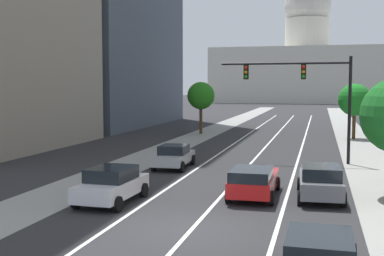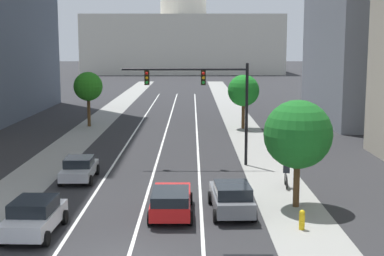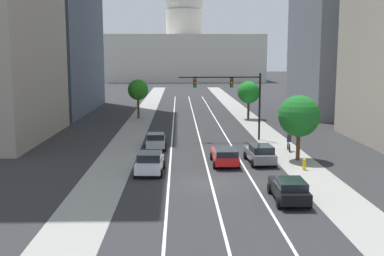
% 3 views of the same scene
% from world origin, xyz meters
% --- Properties ---
extents(ground_plane, '(400.00, 400.00, 0.00)m').
position_xyz_m(ground_plane, '(0.00, 40.00, 0.00)').
color(ground_plane, '#2B2B2D').
extents(sidewalk_left, '(3.30, 130.00, 0.01)m').
position_xyz_m(sidewalk_left, '(-7.44, 35.00, 0.01)').
color(sidewalk_left, gray).
rests_on(sidewalk_left, ground).
extents(sidewalk_right, '(3.30, 130.00, 0.01)m').
position_xyz_m(sidewalk_right, '(7.44, 35.00, 0.01)').
color(sidewalk_right, gray).
rests_on(sidewalk_right, ground).
extents(lane_stripe_left, '(0.16, 90.00, 0.01)m').
position_xyz_m(lane_stripe_left, '(-2.90, 25.00, 0.01)').
color(lane_stripe_left, white).
rests_on(lane_stripe_left, ground).
extents(lane_stripe_center, '(0.16, 90.00, 0.01)m').
position_xyz_m(lane_stripe_center, '(0.00, 25.00, 0.01)').
color(lane_stripe_center, white).
rests_on(lane_stripe_center, ground).
extents(lane_stripe_right, '(0.16, 90.00, 0.01)m').
position_xyz_m(lane_stripe_right, '(2.90, 25.00, 0.01)').
color(lane_stripe_right, white).
rests_on(lane_stripe_right, ground).
extents(capitol_building, '(53.69, 29.89, 36.31)m').
position_xyz_m(capitol_building, '(0.00, 138.58, 10.31)').
color(capitol_building, beige).
rests_on(capitol_building, ground).
extents(car_white, '(2.17, 4.21, 1.55)m').
position_xyz_m(car_white, '(-4.34, 3.03, 0.80)').
color(car_white, silver).
rests_on(car_white, ground).
extents(car_gray, '(2.16, 4.58, 1.56)m').
position_xyz_m(car_gray, '(4.35, 5.98, 0.81)').
color(car_gray, slate).
rests_on(car_gray, ground).
extents(car_red, '(2.06, 4.71, 1.44)m').
position_xyz_m(car_red, '(1.45, 5.55, 0.77)').
color(car_red, red).
rests_on(car_red, ground).
extents(car_silver, '(2.03, 4.24, 1.41)m').
position_xyz_m(car_silver, '(-4.34, 12.56, 0.73)').
color(car_silver, '#B2B5BA').
rests_on(car_silver, ground).
extents(traffic_signal_mast, '(8.39, 0.39, 6.88)m').
position_xyz_m(traffic_signal_mast, '(3.47, 16.68, 5.02)').
color(traffic_signal_mast, black).
rests_on(traffic_signal_mast, ground).
extents(fire_hydrant, '(0.26, 0.35, 0.91)m').
position_xyz_m(fire_hydrant, '(7.30, 3.60, 0.46)').
color(fire_hydrant, yellow).
rests_on(fire_hydrant, ground).
extents(cyclist, '(0.38, 1.70, 1.72)m').
position_xyz_m(cyclist, '(7.83, 10.88, 0.85)').
color(cyclist, black).
rests_on(cyclist, ground).
extents(street_tree_mid_right, '(3.04, 3.04, 5.22)m').
position_xyz_m(street_tree_mid_right, '(7.39, 32.95, 3.68)').
color(street_tree_mid_right, '#51381E').
rests_on(street_tree_mid_right, ground).
extents(street_tree_near_right, '(3.42, 3.42, 5.42)m').
position_xyz_m(street_tree_near_right, '(7.69, 7.07, 3.70)').
color(street_tree_near_right, '#51381E').
rests_on(street_tree_near_right, ground).
extents(street_tree_mid_left, '(2.86, 2.86, 5.41)m').
position_xyz_m(street_tree_mid_left, '(-7.80, 34.43, 3.95)').
color(street_tree_mid_left, '#51381E').
rests_on(street_tree_mid_left, ground).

